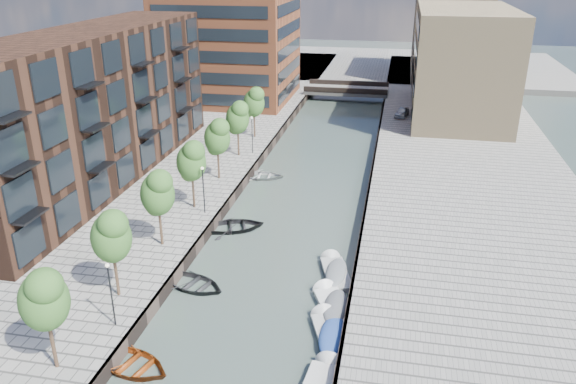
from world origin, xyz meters
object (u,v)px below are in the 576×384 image
(motorboat_3, at_px, (330,334))
(motorboat_4, at_px, (335,271))
(tree_3, at_px, (191,160))
(sloop_2, at_px, (132,368))
(tree_2, at_px, (157,191))
(sloop_1, at_px, (194,287))
(sloop_4, at_px, (234,229))
(bridge, at_px, (347,90))
(tree_1, at_px, (111,235))
(tree_5, at_px, (237,117))
(sloop_3, at_px, (261,178))
(tree_6, at_px, (254,101))
(tree_4, at_px, (217,136))
(motorboat_1, at_px, (333,306))
(tree_0, at_px, (44,297))
(car, at_px, (402,112))

(motorboat_3, relative_size, motorboat_4, 1.04)
(tree_3, xyz_separation_m, sloop_2, (3.31, -19.28, -5.31))
(tree_2, distance_m, sloop_1, 7.55)
(tree_2, distance_m, sloop_4, 8.54)
(bridge, height_order, tree_1, tree_1)
(tree_5, xyz_separation_m, sloop_3, (3.46, -3.77, -5.31))
(tree_6, xyz_separation_m, sloop_4, (4.05, -22.67, -5.31))
(sloop_2, xyz_separation_m, motorboat_4, (9.85, 12.18, 0.19))
(tree_1, height_order, sloop_1, tree_1)
(tree_4, bearing_deg, motorboat_4, -46.99)
(sloop_3, bearing_deg, motorboat_1, -159.68)
(tree_1, xyz_separation_m, sloop_3, (3.46, 24.23, -5.31))
(motorboat_1, xyz_separation_m, motorboat_4, (-0.41, 4.30, -0.01))
(bridge, bearing_deg, tree_0, -97.13)
(tree_3, xyz_separation_m, motorboat_1, (13.56, -11.40, -5.11))
(tree_6, relative_size, sloop_4, 1.17)
(tree_5, distance_m, sloop_2, 33.86)
(sloop_4, bearing_deg, tree_4, 3.15)
(tree_4, distance_m, motorboat_1, 23.42)
(sloop_3, bearing_deg, tree_6, 13.12)
(tree_4, distance_m, sloop_3, 7.11)
(tree_6, xyz_separation_m, motorboat_4, (13.15, -28.10, -5.12))
(bridge, xyz_separation_m, sloop_1, (-4.68, -57.76, -1.39))
(tree_2, relative_size, motorboat_3, 1.16)
(tree_5, relative_size, sloop_3, 1.28)
(tree_2, relative_size, tree_6, 1.00)
(tree_5, relative_size, motorboat_4, 1.20)
(tree_4, distance_m, motorboat_3, 25.90)
(tree_5, bearing_deg, tree_0, -90.00)
(sloop_2, distance_m, motorboat_3, 11.54)
(sloop_3, relative_size, motorboat_3, 0.91)
(tree_1, bearing_deg, bridge, 82.07)
(tree_6, relative_size, motorboat_1, 1.16)
(sloop_4, distance_m, motorboat_1, 13.60)
(sloop_1, xyz_separation_m, motorboat_1, (9.73, -0.64, 0.20))
(tree_0, bearing_deg, bridge, 82.87)
(bridge, xyz_separation_m, tree_2, (-8.50, -54.00, 3.92))
(sloop_2, bearing_deg, tree_0, 133.11)
(bridge, relative_size, motorboat_3, 2.53)
(tree_0, xyz_separation_m, tree_6, (0.00, 42.00, 0.00))
(tree_3, height_order, tree_4, same)
(tree_2, bearing_deg, motorboat_3, -28.14)
(tree_0, bearing_deg, motorboat_1, 35.29)
(car, bearing_deg, bridge, 135.10)
(motorboat_4, bearing_deg, sloop_4, 149.20)
(tree_6, height_order, car, tree_6)
(car, bearing_deg, tree_2, -101.40)
(sloop_1, xyz_separation_m, sloop_2, (-0.52, -8.52, 0.00))
(bridge, distance_m, sloop_2, 66.50)
(sloop_3, bearing_deg, car, -35.21)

